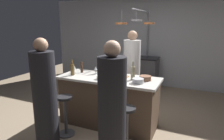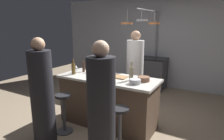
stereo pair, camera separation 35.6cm
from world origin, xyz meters
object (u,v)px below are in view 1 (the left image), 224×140
at_px(wine_bottle_amber, 72,69).
at_px(chef, 132,73).
at_px(wine_bottle_white, 133,73).
at_px(mixing_bowl_ceramic, 101,77).
at_px(wine_glass_near_right_guest, 74,68).
at_px(mixing_bowl_wooden, 145,78).
at_px(mixing_bowl_steel, 138,81).
at_px(guest_left, 45,98).
at_px(stove_range, 144,72).
at_px(pepper_mill, 82,67).
at_px(cutting_board, 119,77).
at_px(wine_bottle_dark, 100,67).
at_px(wine_glass_near_left_guest, 96,69).
at_px(guest_right, 112,113).
at_px(bar_stool_right, 126,127).
at_px(bar_stool_left, 65,114).

bearing_deg(wine_bottle_amber, chef, 51.83).
relative_size(wine_bottle_white, mixing_bowl_ceramic, 2.13).
xyz_separation_m(wine_glass_near_right_guest, mixing_bowl_wooden, (1.37, 0.07, -0.07)).
bearing_deg(mixing_bowl_steel, guest_left, -143.39).
relative_size(stove_range, chef, 0.53).
xyz_separation_m(pepper_mill, wine_bottle_amber, (-0.05, -0.24, 0.00)).
bearing_deg(chef, stove_range, 94.90).
relative_size(cutting_board, pepper_mill, 1.52).
distance_m(wine_bottle_dark, wine_bottle_white, 0.75).
bearing_deg(mixing_bowl_steel, pepper_mill, 168.97).
bearing_deg(wine_glass_near_left_guest, guest_right, -53.29).
height_order(cutting_board, wine_bottle_white, wine_bottle_white).
relative_size(chef, mixing_bowl_wooden, 8.56).
bearing_deg(mixing_bowl_wooden, wine_bottle_amber, -170.85).
distance_m(pepper_mill, wine_glass_near_left_guest, 0.30).
bearing_deg(wine_bottle_amber, wine_glass_near_right_guest, 112.42).
relative_size(stove_range, mixing_bowl_ceramic, 6.10).
relative_size(guest_left, pepper_mill, 7.79).
xyz_separation_m(guest_left, bar_stool_right, (1.14, 0.36, -0.38)).
bearing_deg(wine_glass_near_right_guest, guest_left, -80.78).
bearing_deg(pepper_mill, mixing_bowl_ceramic, -26.06).
bearing_deg(bar_stool_left, pepper_mill, 99.68).
bearing_deg(stove_range, bar_stool_left, -99.21).
relative_size(chef, wine_bottle_white, 5.44).
height_order(stove_range, wine_glass_near_right_guest, wine_glass_near_right_guest).
distance_m(stove_range, wine_glass_near_left_guest, 2.43).
distance_m(wine_bottle_dark, wine_glass_near_right_guest, 0.49).
height_order(chef, guest_right, chef).
xyz_separation_m(bar_stool_left, wine_bottle_dark, (0.21, 0.84, 0.64)).
bearing_deg(cutting_board, stove_range, 94.02).
distance_m(guest_left, pepper_mill, 1.11).
xyz_separation_m(guest_right, wine_glass_near_left_guest, (-0.84, 1.12, 0.25)).
bearing_deg(cutting_board, wine_bottle_white, -12.63).
bearing_deg(wine_bottle_dark, cutting_board, -17.10).
relative_size(guest_right, mixing_bowl_steel, 9.03).
bearing_deg(pepper_mill, wine_bottle_dark, 18.93).
relative_size(guest_left, wine_glass_near_right_guest, 11.20).
distance_m(wine_bottle_amber, mixing_bowl_ceramic, 0.61).
xyz_separation_m(pepper_mill, wine_glass_near_left_guest, (0.30, 0.00, 0.00)).
bearing_deg(guest_left, pepper_mill, 92.86).
height_order(wine_glass_near_right_guest, wine_glass_near_left_guest, same).
distance_m(guest_left, wine_bottle_amber, 0.89).
xyz_separation_m(guest_left, mixing_bowl_ceramic, (0.50, 0.81, 0.17)).
bearing_deg(bar_stool_right, wine_glass_near_left_guest, 140.56).
relative_size(chef, mixing_bowl_steel, 9.32).
height_order(bar_stool_left, guest_right, guest_right).
bearing_deg(pepper_mill, stove_range, 75.13).
height_order(guest_right, mixing_bowl_steel, guest_right).
distance_m(bar_stool_left, mixing_bowl_wooden, 1.45).
bearing_deg(stove_range, bar_stool_right, -79.47).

